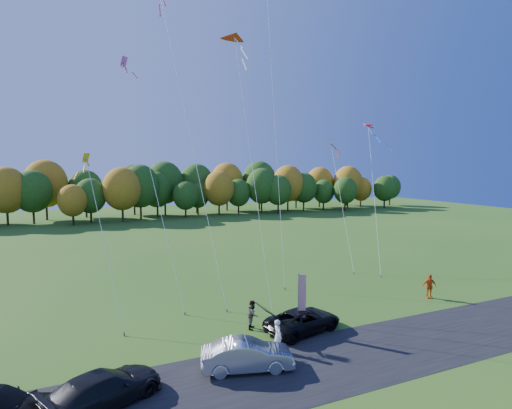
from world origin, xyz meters
name	(u,v)px	position (x,y,z in m)	size (l,w,h in m)	color
ground	(296,330)	(0.00, 0.00, 0.00)	(160.00, 160.00, 0.00)	#275516
asphalt_strip	(335,360)	(0.00, -4.00, 0.01)	(90.00, 6.00, 0.01)	black
tree_line	(150,219)	(0.00, 55.00, 0.00)	(116.00, 12.00, 10.00)	#1E4711
black_suv	(303,320)	(0.31, -0.28, 0.67)	(2.23, 4.83, 1.34)	black
silver_sedan	(247,355)	(-4.44, -3.11, 0.72)	(1.53, 4.40, 1.45)	#BBBBC0
dark_truck_a	(103,389)	(-10.91, -3.49, 0.72)	(2.03, 4.98, 1.45)	black
person_tailgate_a	(278,336)	(-2.26, -2.04, 0.87)	(0.63, 0.42, 1.74)	white
person_tailgate_b	(253,314)	(-2.26, 1.30, 0.86)	(0.83, 0.65, 1.71)	gray
person_east	(429,286)	(11.88, 1.18, 0.89)	(1.05, 0.44, 1.79)	#D55214
feather_flag	(301,297)	(0.07, -0.43, 2.17)	(0.46, 0.20, 3.58)	#999999
kite_delta_blue	(187,124)	(-4.01, 9.59, 12.88)	(3.92, 11.01, 26.24)	#4C3F33
kite_parafoil_orange	(273,97)	(4.76, 13.02, 15.95)	(5.38, 12.24, 32.23)	#4C3F33
kite_delta_red	(250,149)	(0.29, 7.78, 10.99)	(2.28, 10.74, 21.83)	#4C3F33
kite_parafoil_rainbow	(374,192)	(14.72, 10.94, 7.18)	(5.99, 8.40, 14.59)	#4C3F33
kite_diamond_yellow	(103,237)	(-10.29, 6.55, 5.30)	(2.16, 7.06, 10.95)	#4C3F33
kite_diamond_white	(341,202)	(11.93, 12.36, 6.26)	(2.63, 7.62, 13.00)	#4C3F33
kite_diamond_pink	(152,177)	(-6.81, 8.79, 8.94)	(3.27, 8.05, 18.38)	#4C3F33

